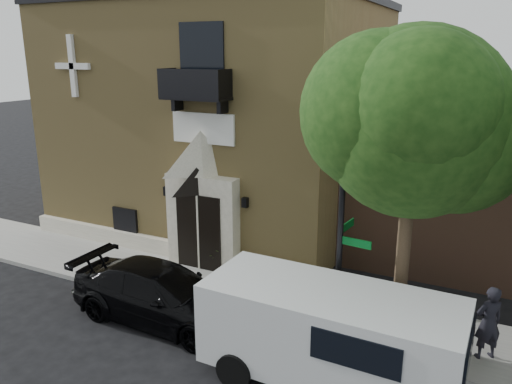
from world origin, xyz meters
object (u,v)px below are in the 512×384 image
black_sedan (162,294)px  cargo_van (338,336)px  street_sign (341,242)px  fire_hydrant (451,353)px  dumpster (398,329)px  pedestrian_near (488,323)px

black_sedan → cargo_van: 5.37m
street_sign → fire_hydrant: 3.58m
cargo_van → fire_hydrant: cargo_van is taller
street_sign → dumpster: street_sign is taller
pedestrian_near → fire_hydrant: bearing=14.5°
street_sign → cargo_van: bearing=-65.5°
street_sign → pedestrian_near: street_sign is taller
cargo_van → dumpster: (0.98, 1.80, -0.53)m
black_sedan → pedestrian_near: (8.24, 1.81, 0.30)m
black_sedan → dumpster: 6.39m
cargo_van → fire_hydrant: 2.87m
dumpster → street_sign: bearing=-169.0°
pedestrian_near → street_sign: bearing=-19.9°
street_sign → dumpster: 2.59m
black_sedan → cargo_van: size_ratio=0.95×
fire_hydrant → dumpster: (-1.25, 0.15, 0.22)m
cargo_van → pedestrian_near: cargo_van is taller
fire_hydrant → dumpster: size_ratio=0.43×
cargo_van → black_sedan: bearing=174.0°
black_sedan → fire_hydrant: (7.54, 0.98, -0.24)m
cargo_van → dumpster: cargo_van is taller
pedestrian_near → black_sedan: bearing=-22.8°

